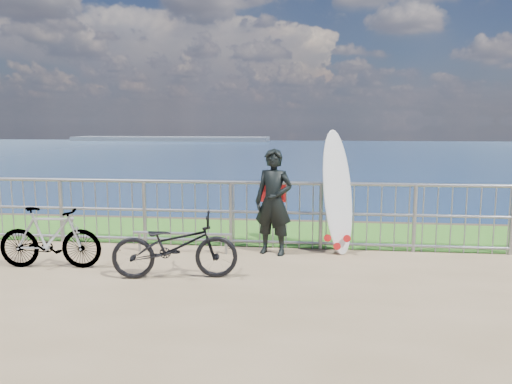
# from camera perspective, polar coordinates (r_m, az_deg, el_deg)

# --- Properties ---
(grass_strip) EXTENTS (120.00, 120.00, 0.00)m
(grass_strip) POSITION_cam_1_polar(r_m,az_deg,el_deg) (9.51, 1.21, -4.64)
(grass_strip) COLOR #2F711F
(grass_strip) RESTS_ON ground
(seascape) EXTENTS (260.00, 260.00, 5.00)m
(seascape) POSITION_cam_1_polar(r_m,az_deg,el_deg) (160.47, -9.63, 5.82)
(seascape) COLOR brown
(seascape) RESTS_ON ground
(railing) EXTENTS (10.06, 0.10, 1.13)m
(railing) POSITION_cam_1_polar(r_m,az_deg,el_deg) (8.32, 0.66, -2.48)
(railing) COLOR gray
(railing) RESTS_ON ground
(surfer) EXTENTS (0.70, 0.56, 1.68)m
(surfer) POSITION_cam_1_polar(r_m,az_deg,el_deg) (7.89, 2.02, -1.15)
(surfer) COLOR black
(surfer) RESTS_ON ground
(surfboard) EXTENTS (0.68, 0.66, 1.99)m
(surfboard) POSITION_cam_1_polar(r_m,az_deg,el_deg) (8.07, 9.31, -0.50)
(surfboard) COLOR silver
(surfboard) RESTS_ON ground
(bicycle_near) EXTENTS (1.76, 0.86, 0.89)m
(bicycle_near) POSITION_cam_1_polar(r_m,az_deg,el_deg) (6.84, -9.26, -6.10)
(bicycle_near) COLOR black
(bicycle_near) RESTS_ON ground
(bicycle_far) EXTENTS (1.52, 0.54, 0.89)m
(bicycle_far) POSITION_cam_1_polar(r_m,az_deg,el_deg) (7.79, -22.49, -4.84)
(bicycle_far) COLOR black
(bicycle_far) RESTS_ON ground
(bike_rack) EXTENTS (1.63, 0.05, 0.34)m
(bike_rack) POSITION_cam_1_polar(r_m,az_deg,el_deg) (8.14, -8.43, -4.97)
(bike_rack) COLOR gray
(bike_rack) RESTS_ON ground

